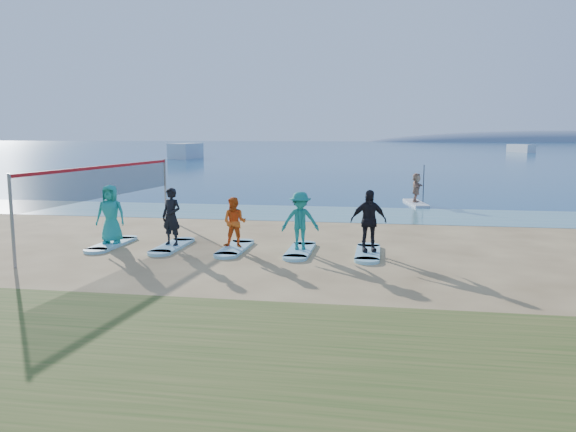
% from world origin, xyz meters
% --- Properties ---
extents(ground, '(600.00, 600.00, 0.00)m').
position_xyz_m(ground, '(0.00, 0.00, 0.00)').
color(ground, tan).
rests_on(ground, ground).
extents(shallow_water, '(600.00, 600.00, 0.00)m').
position_xyz_m(shallow_water, '(0.00, 10.50, 0.01)').
color(shallow_water, teal).
rests_on(shallow_water, ground).
extents(ocean, '(600.00, 600.00, 0.00)m').
position_xyz_m(ocean, '(0.00, 160.00, 0.01)').
color(ocean, navy).
rests_on(ocean, ground).
extents(island_ridge, '(220.00, 56.00, 18.00)m').
position_xyz_m(island_ridge, '(95.00, 300.00, 0.00)').
color(island_ridge, slate).
rests_on(island_ridge, ground).
extents(volleyball_net, '(0.73, 9.07, 2.50)m').
position_xyz_m(volleyball_net, '(-7.52, 3.35, 1.90)').
color(volleyball_net, gray).
rests_on(volleyball_net, ground).
extents(paddleboard, '(1.20, 3.08, 0.12)m').
position_xyz_m(paddleboard, '(3.40, 14.69, 0.06)').
color(paddleboard, silver).
rests_on(paddleboard, ground).
extents(paddleboarder, '(0.72, 1.42, 1.47)m').
position_xyz_m(paddleboarder, '(3.40, 14.69, 0.85)').
color(paddleboarder, tan).
rests_on(paddleboarder, paddleboard).
extents(boat_offshore_a, '(2.89, 8.27, 2.25)m').
position_xyz_m(boat_offshore_a, '(-27.61, 67.07, 0.00)').
color(boat_offshore_a, silver).
rests_on(boat_offshore_a, ground).
extents(boat_offshore_b, '(4.49, 7.02, 1.62)m').
position_xyz_m(boat_offshore_b, '(29.28, 106.55, 0.00)').
color(boat_offshore_b, silver).
rests_on(boat_offshore_b, ground).
extents(surfboard_0, '(0.70, 2.20, 0.09)m').
position_xyz_m(surfboard_0, '(-6.73, 2.10, 0.04)').
color(surfboard_0, '#92D5E2').
rests_on(surfboard_0, ground).
extents(student_0, '(0.97, 0.69, 1.85)m').
position_xyz_m(student_0, '(-6.73, 2.10, 1.01)').
color(student_0, teal).
rests_on(student_0, surfboard_0).
extents(surfboard_1, '(0.70, 2.20, 0.09)m').
position_xyz_m(surfboard_1, '(-4.72, 2.10, 0.04)').
color(surfboard_1, '#92D5E2').
rests_on(surfboard_1, ground).
extents(student_1, '(0.74, 0.59, 1.78)m').
position_xyz_m(student_1, '(-4.72, 2.10, 0.98)').
color(student_1, black).
rests_on(student_1, surfboard_1).
extents(surfboard_2, '(0.70, 2.20, 0.09)m').
position_xyz_m(surfboard_2, '(-2.70, 2.10, 0.04)').
color(surfboard_2, '#92D5E2').
rests_on(surfboard_2, ground).
extents(student_2, '(0.77, 0.61, 1.52)m').
position_xyz_m(student_2, '(-2.70, 2.10, 0.85)').
color(student_2, '#DC5917').
rests_on(student_2, surfboard_2).
extents(surfboard_3, '(0.70, 2.20, 0.09)m').
position_xyz_m(surfboard_3, '(-0.69, 2.10, 0.04)').
color(surfboard_3, '#92D5E2').
rests_on(surfboard_3, ground).
extents(student_3, '(1.23, 0.87, 1.73)m').
position_xyz_m(student_3, '(-0.69, 2.10, 0.95)').
color(student_3, '#1A8074').
rests_on(student_3, surfboard_3).
extents(surfboard_4, '(0.70, 2.20, 0.09)m').
position_xyz_m(surfboard_4, '(1.33, 2.10, 0.04)').
color(surfboard_4, '#92D5E2').
rests_on(surfboard_4, ground).
extents(student_4, '(1.14, 0.70, 1.82)m').
position_xyz_m(student_4, '(1.33, 2.10, 1.00)').
color(student_4, black).
rests_on(student_4, surfboard_4).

